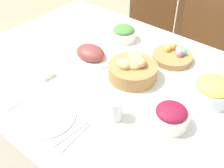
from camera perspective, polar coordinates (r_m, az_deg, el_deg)
The scene contains 16 objects.
ground_plane at distance 1.98m, azimuth 1.49°, elevation -16.19°, with size 12.00×12.00×0.00m, color tan.
dining_table at distance 1.69m, azimuth 1.70°, elevation -9.11°, with size 1.80×1.20×0.74m.
chair_far_center at distance 2.25m, azimuth 16.34°, elevation 7.22°, with size 0.46×0.46×0.90m.
chair_far_left at distance 2.43m, azimuth 6.45°, elevation 11.17°, with size 0.46×0.46×0.90m.
bread_basket at distance 1.43m, azimuth 4.19°, elevation 3.09°, with size 0.25×0.25×0.13m.
egg_basket at distance 1.61m, azimuth 12.31°, elevation 5.61°, with size 0.22×0.22×0.08m.
ham_platter at distance 1.60m, azimuth -4.39°, elevation 6.17°, with size 0.28×0.19×0.08m.
beet_salad_bowl at distance 1.21m, azimuth 11.84°, elevation -6.44°, with size 0.16×0.16×0.10m.
green_salad_bowl at distance 1.76m, azimuth 2.38°, elevation 10.27°, with size 0.15×0.15×0.09m.
pineapple_bowl at distance 1.39m, azimuth 19.90°, elevation -1.09°, with size 0.20×0.20×0.11m.
dinner_plate at distance 1.28m, azimuth -13.31°, elevation -6.31°, with size 0.27×0.27×0.01m.
fork at distance 1.38m, azimuth -17.48°, elevation -3.26°, with size 0.02×0.19×0.00m.
knife at distance 1.19m, azimuth -8.36°, elevation -9.97°, with size 0.02×0.19×0.00m.
spoon at distance 1.18m, azimuth -7.34°, elevation -10.70°, with size 0.02×0.19×0.00m.
drinking_cup at distance 1.21m, azimuth 0.70°, elevation -5.19°, with size 0.07×0.07×0.10m.
butter_dish at distance 1.51m, azimuth -13.95°, elevation 2.34°, with size 0.11×0.07×0.03m.
Camera 1 is at (0.67, -0.89, 1.64)m, focal length 45.00 mm.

